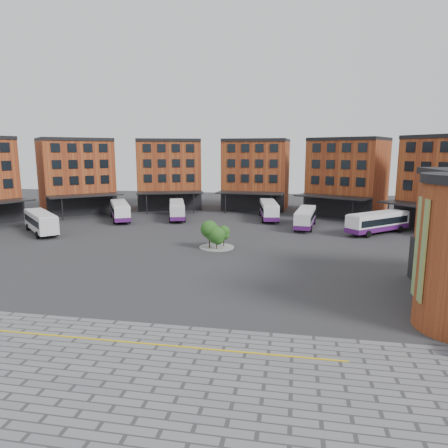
% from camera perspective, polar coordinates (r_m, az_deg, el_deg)
% --- Properties ---
extents(ground, '(160.00, 160.00, 0.00)m').
position_cam_1_polar(ground, '(39.95, -7.29, -7.29)').
color(ground, '#28282B').
rests_on(ground, ground).
extents(paving_zone, '(50.00, 22.00, 0.02)m').
position_cam_1_polar(paving_zone, '(21.01, -21.51, -25.38)').
color(paving_zone, slate).
rests_on(paving_zone, ground).
extents(yellow_line, '(26.00, 0.15, 0.02)m').
position_cam_1_polar(yellow_line, '(27.08, -12.30, -16.24)').
color(yellow_line, gold).
rests_on(yellow_line, paving_zone).
extents(main_building, '(94.14, 42.48, 14.60)m').
position_cam_1_polar(main_building, '(76.46, -2.22, 6.72)').
color(main_building, '#974621').
rests_on(main_building, ground).
extents(tree_island, '(4.40, 4.40, 3.60)m').
position_cam_1_polar(tree_island, '(49.74, -1.28, -1.43)').
color(tree_island, gray).
rests_on(tree_island, ground).
extents(bus_a, '(9.82, 9.61, 3.16)m').
position_cam_1_polar(bus_a, '(65.26, -24.72, 0.42)').
color(bus_a, silver).
rests_on(bus_a, ground).
extents(bus_b, '(7.81, 11.23, 3.21)m').
position_cam_1_polar(bus_b, '(72.93, -14.63, 1.88)').
color(bus_b, white).
rests_on(bus_b, ground).
extents(bus_c, '(5.83, 11.34, 3.13)m').
position_cam_1_polar(bus_c, '(72.45, -6.74, 2.05)').
color(bus_c, silver).
rests_on(bus_c, ground).
extents(bus_d, '(4.33, 11.72, 3.23)m').
position_cam_1_polar(bus_d, '(71.88, 6.42, 2.04)').
color(bus_d, white).
rests_on(bus_d, ground).
extents(bus_e, '(3.71, 10.98, 3.03)m').
position_cam_1_polar(bus_e, '(64.94, 11.54, 0.91)').
color(bus_e, silver).
rests_on(bus_e, ground).
extents(bus_f, '(10.16, 9.46, 3.18)m').
position_cam_1_polar(bus_f, '(63.28, 21.13, 0.25)').
color(bus_f, white).
rests_on(bus_f, ground).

